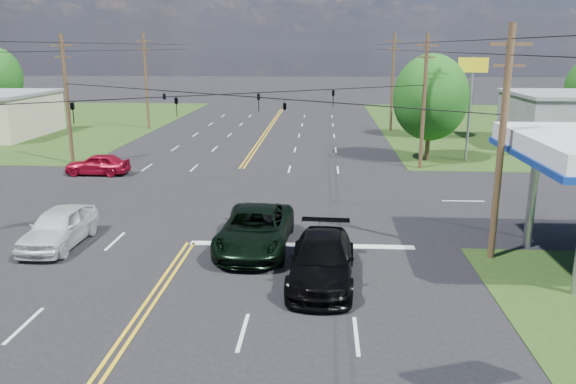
# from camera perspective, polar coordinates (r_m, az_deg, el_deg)

# --- Properties ---
(ground) EXTENTS (280.00, 280.00, 0.00)m
(ground) POSITION_cam_1_polar(r_m,az_deg,el_deg) (33.29, -6.71, -0.54)
(ground) COLOR black
(ground) RESTS_ON ground
(stop_bar) EXTENTS (10.00, 0.50, 0.02)m
(stop_bar) POSITION_cam_1_polar(r_m,az_deg,el_deg) (25.15, 1.37, -5.46)
(stop_bar) COLOR silver
(stop_bar) RESTS_ON ground
(pole_se) EXTENTS (1.60, 0.28, 9.50)m
(pole_se) POSITION_cam_1_polar(r_m,az_deg,el_deg) (24.00, 20.87, 4.76)
(pole_se) COLOR #42301B
(pole_se) RESTS_ON ground
(pole_nw) EXTENTS (1.60, 0.28, 9.50)m
(pole_nw) POSITION_cam_1_polar(r_m,az_deg,el_deg) (44.95, -21.54, 8.83)
(pole_nw) COLOR #42301B
(pole_nw) RESTS_ON ground
(pole_ne) EXTENTS (1.60, 0.28, 9.50)m
(pole_ne) POSITION_cam_1_polar(r_m,az_deg,el_deg) (41.40, 13.64, 9.02)
(pole_ne) COLOR #42301B
(pole_ne) RESTS_ON ground
(pole_left_far) EXTENTS (1.60, 0.28, 10.00)m
(pole_left_far) POSITION_cam_1_polar(r_m,az_deg,el_deg) (62.63, -14.23, 10.95)
(pole_left_far) COLOR #42301B
(pole_left_far) RESTS_ON ground
(pole_right_far) EXTENTS (1.60, 0.28, 10.00)m
(pole_right_far) POSITION_cam_1_polar(r_m,az_deg,el_deg) (60.14, 10.58, 11.01)
(pole_right_far) COLOR #42301B
(pole_right_far) RESTS_ON ground
(span_wire_signals) EXTENTS (26.00, 18.00, 1.13)m
(span_wire_signals) POSITION_cam_1_polar(r_m,az_deg,el_deg) (32.27, -7.03, 9.80)
(span_wire_signals) COLOR black
(span_wire_signals) RESTS_ON ground
(power_lines) EXTENTS (26.04, 100.00, 0.64)m
(power_lines) POSITION_cam_1_polar(r_m,az_deg,el_deg) (30.20, -7.89, 14.40)
(power_lines) COLOR black
(power_lines) RESTS_ON ground
(tree_right_a) EXTENTS (5.70, 5.70, 8.18)m
(tree_right_a) POSITION_cam_1_polar(r_m,az_deg,el_deg) (44.52, 14.27, 9.28)
(tree_right_a) COLOR #42301B
(tree_right_a) RESTS_ON ground
(tree_right_b) EXTENTS (4.94, 4.94, 7.09)m
(tree_right_b) POSITION_cam_1_polar(r_m,az_deg,el_deg) (56.79, 14.56, 9.64)
(tree_right_b) COLOR #42301B
(tree_right_b) RESTS_ON ground
(pickup_dkgreen) EXTENTS (3.16, 6.49, 1.78)m
(pickup_dkgreen) POSITION_cam_1_polar(r_m,az_deg,el_deg) (24.54, -3.35, -3.80)
(pickup_dkgreen) COLOR black
(pickup_dkgreen) RESTS_ON ground
(suv_black) EXTENTS (2.67, 5.98, 1.70)m
(suv_black) POSITION_cam_1_polar(r_m,az_deg,el_deg) (21.19, 3.48, -6.92)
(suv_black) COLOR black
(suv_black) RESTS_ON ground
(pickup_white) EXTENTS (2.02, 5.02, 1.71)m
(pickup_white) POSITION_cam_1_polar(r_m,az_deg,el_deg) (26.90, -22.24, -3.31)
(pickup_white) COLOR silver
(pickup_white) RESTS_ON ground
(sedan_red) EXTENTS (4.34, 1.76, 1.48)m
(sedan_red) POSITION_cam_1_polar(r_m,az_deg,el_deg) (41.00, -18.79, 2.69)
(sedan_red) COLOR maroon
(sedan_red) RESTS_ON ground
(polesign_ne) EXTENTS (2.18, 0.59, 7.89)m
(polesign_ne) POSITION_cam_1_polar(r_m,az_deg,el_deg) (45.12, 18.17, 10.67)
(polesign_ne) COLOR #A5A5AA
(polesign_ne) RESTS_ON ground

